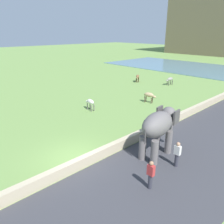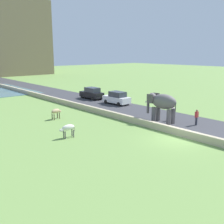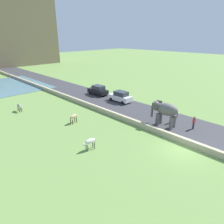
{
  "view_description": "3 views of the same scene",
  "coord_description": "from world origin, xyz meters",
  "px_view_note": "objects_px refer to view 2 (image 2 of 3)",
  "views": [
    {
      "loc": [
        10.43,
        -6.34,
        7.52
      ],
      "look_at": [
        -1.86,
        5.13,
        1.3
      ],
      "focal_mm": 35.1,
      "sensor_mm": 36.0,
      "label": 1
    },
    {
      "loc": [
        -17.81,
        -12.21,
        7.1
      ],
      "look_at": [
        -2.0,
        5.65,
        1.7
      ],
      "focal_mm": 42.79,
      "sensor_mm": 36.0,
      "label": 2
    },
    {
      "loc": [
        -16.55,
        -7.05,
        10.42
      ],
      "look_at": [
        0.02,
        9.7,
        1.24
      ],
      "focal_mm": 31.81,
      "sensor_mm": 36.0,
      "label": 3
    }
  ],
  "objects_px": {
    "elephant": "(162,103)",
    "person_beside_elephant": "(173,113)",
    "person_trailing": "(196,117)",
    "cow_tan": "(56,112)",
    "car_white": "(117,98)",
    "cow_white": "(68,128)",
    "car_black": "(92,93)"
  },
  "relations": [
    {
      "from": "cow_tan",
      "to": "elephant",
      "type": "bearing_deg",
      "value": -49.51
    },
    {
      "from": "person_trailing",
      "to": "car_black",
      "type": "height_order",
      "value": "car_black"
    },
    {
      "from": "elephant",
      "to": "person_trailing",
      "type": "bearing_deg",
      "value": -59.8
    },
    {
      "from": "elephant",
      "to": "car_white",
      "type": "height_order",
      "value": "elephant"
    },
    {
      "from": "car_black",
      "to": "cow_tan",
      "type": "xyz_separation_m",
      "value": [
        -10.41,
        -7.35,
        -0.06
      ]
    },
    {
      "from": "person_trailing",
      "to": "cow_tan",
      "type": "xyz_separation_m",
      "value": [
        -8.95,
        11.42,
        -0.04
      ]
    },
    {
      "from": "person_trailing",
      "to": "car_white",
      "type": "distance_m",
      "value": 13.2
    },
    {
      "from": "person_beside_elephant",
      "to": "cow_tan",
      "type": "height_order",
      "value": "person_beside_elephant"
    },
    {
      "from": "elephant",
      "to": "cow_tan",
      "type": "bearing_deg",
      "value": 130.49
    },
    {
      "from": "cow_white",
      "to": "cow_tan",
      "type": "bearing_deg",
      "value": 68.38
    },
    {
      "from": "person_trailing",
      "to": "car_white",
      "type": "bearing_deg",
      "value": 83.64
    },
    {
      "from": "car_white",
      "to": "cow_tan",
      "type": "relative_size",
      "value": 2.83
    },
    {
      "from": "car_black",
      "to": "elephant",
      "type": "bearing_deg",
      "value": -101.34
    },
    {
      "from": "person_beside_elephant",
      "to": "car_white",
      "type": "height_order",
      "value": "car_white"
    },
    {
      "from": "car_black",
      "to": "person_trailing",
      "type": "bearing_deg",
      "value": -94.45
    },
    {
      "from": "elephant",
      "to": "cow_white",
      "type": "bearing_deg",
      "value": 167.58
    },
    {
      "from": "person_beside_elephant",
      "to": "cow_tan",
      "type": "distance_m",
      "value": 12.42
    },
    {
      "from": "car_black",
      "to": "cow_white",
      "type": "relative_size",
      "value": 2.86
    },
    {
      "from": "person_beside_elephant",
      "to": "cow_white",
      "type": "relative_size",
      "value": 1.15
    },
    {
      "from": "car_white",
      "to": "cow_white",
      "type": "xyz_separation_m",
      "value": [
        -12.92,
        -8.03,
        -0.06
      ]
    },
    {
      "from": "elephant",
      "to": "car_white",
      "type": "distance_m",
      "value": 10.72
    },
    {
      "from": "person_trailing",
      "to": "cow_white",
      "type": "height_order",
      "value": "person_trailing"
    },
    {
      "from": "car_white",
      "to": "car_black",
      "type": "relative_size",
      "value": 1.0
    },
    {
      "from": "elephant",
      "to": "person_beside_elephant",
      "type": "height_order",
      "value": "elephant"
    },
    {
      "from": "cow_white",
      "to": "cow_tan",
      "type": "height_order",
      "value": "same"
    },
    {
      "from": "person_trailing",
      "to": "cow_tan",
      "type": "distance_m",
      "value": 14.51
    },
    {
      "from": "cow_white",
      "to": "cow_tan",
      "type": "distance_m",
      "value": 6.81
    },
    {
      "from": "cow_tan",
      "to": "person_trailing",
      "type": "bearing_deg",
      "value": -51.91
    },
    {
      "from": "car_white",
      "to": "cow_white",
      "type": "bearing_deg",
      "value": -148.14
    },
    {
      "from": "cow_tan",
      "to": "person_beside_elephant",
      "type": "bearing_deg",
      "value": -44.83
    },
    {
      "from": "person_trailing",
      "to": "car_white",
      "type": "relative_size",
      "value": 0.4
    },
    {
      "from": "person_beside_elephant",
      "to": "person_trailing",
      "type": "xyz_separation_m",
      "value": [
        0.15,
        -2.67,
        0.0
      ]
    }
  ]
}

